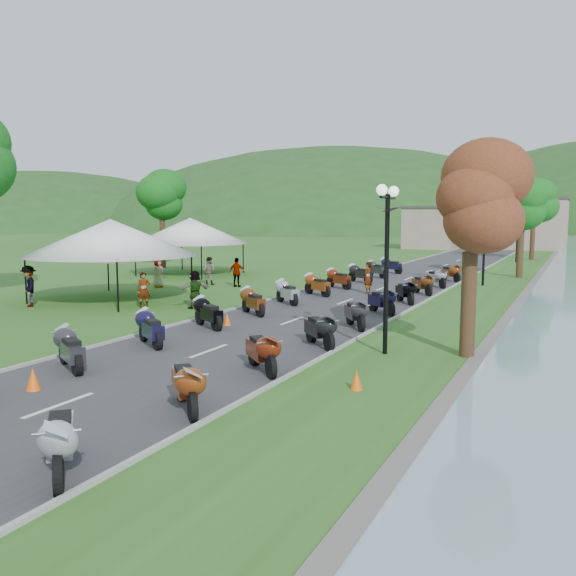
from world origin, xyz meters
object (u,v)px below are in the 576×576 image
at_px(vendor_tent_main, 112,260).
at_px(pedestrian_c, 30,307).
at_px(pedestrian_b, 209,285).
at_px(pedestrian_a, 144,308).

height_order(vendor_tent_main, pedestrian_c, vendor_tent_main).
relative_size(vendor_tent_main, pedestrian_b, 3.29).
xyz_separation_m(pedestrian_a, pedestrian_c, (-5.03, -1.97, 0.00)).
relative_size(pedestrian_b, pedestrian_c, 0.89).
height_order(pedestrian_a, pedestrian_c, pedestrian_c).
bearing_deg(pedestrian_a, pedestrian_b, 57.99).
bearing_deg(pedestrian_c, pedestrian_a, 57.43).
xyz_separation_m(vendor_tent_main, pedestrian_b, (0.55, 7.78, -2.00)).
bearing_deg(pedestrian_c, pedestrian_b, 113.16).
height_order(vendor_tent_main, pedestrian_b, vendor_tent_main).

